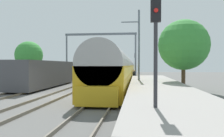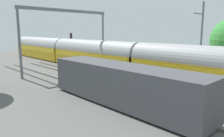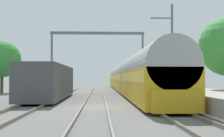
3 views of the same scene
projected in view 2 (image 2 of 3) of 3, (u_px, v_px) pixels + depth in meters
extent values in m
cube|color=#6D6558|center=(220.00, 130.00, 11.30)|extent=(0.08, 60.00, 0.16)
cube|color=gold|center=(212.00, 78.00, 18.36)|extent=(2.90, 16.00, 2.20)
cube|color=gold|center=(213.00, 71.00, 18.25)|extent=(2.93, 15.36, 0.64)
cylinder|color=#9D9D9D|center=(214.00, 63.00, 18.14)|extent=(2.84, 16.00, 2.84)
cube|color=gold|center=(93.00, 59.00, 30.07)|extent=(2.90, 16.00, 2.20)
cube|color=gold|center=(93.00, 55.00, 29.96)|extent=(2.93, 15.36, 0.64)
cylinder|color=#9D9D9D|center=(93.00, 50.00, 29.85)|extent=(2.84, 16.00, 2.84)
cube|color=gold|center=(41.00, 51.00, 41.78)|extent=(2.90, 16.00, 2.20)
cube|color=gold|center=(41.00, 48.00, 41.67)|extent=(2.93, 15.36, 0.64)
cylinder|color=#9D9D9D|center=(41.00, 45.00, 41.56)|extent=(2.84, 16.00, 2.84)
cube|color=#47474C|center=(122.00, 84.00, 15.27)|extent=(2.80, 13.00, 2.70)
cube|color=black|center=(121.00, 101.00, 15.49)|extent=(2.52, 11.96, 0.10)
cylinder|color=#313131|center=(128.00, 68.00, 27.95)|extent=(0.25, 0.25, 0.85)
cube|color=#232833|center=(128.00, 63.00, 27.82)|extent=(0.46, 0.43, 0.64)
sphere|color=tan|center=(128.00, 59.00, 27.74)|extent=(0.24, 0.24, 0.24)
cylinder|color=#2D2D33|center=(71.00, 50.00, 37.32)|extent=(0.14, 0.14, 3.93)
cube|color=black|center=(71.00, 36.00, 36.90)|extent=(0.36, 0.20, 0.90)
sphere|color=red|center=(71.00, 35.00, 36.80)|extent=(0.16, 0.16, 0.16)
cylinder|color=slate|center=(20.00, 45.00, 23.11)|extent=(0.28, 0.28, 7.50)
cylinder|color=slate|center=(103.00, 41.00, 31.14)|extent=(0.28, 0.28, 7.50)
cube|color=slate|center=(66.00, 11.00, 26.44)|extent=(12.28, 0.24, 0.36)
cylinder|color=slate|center=(201.00, 43.00, 21.15)|extent=(0.20, 0.20, 8.00)
cube|color=slate|center=(199.00, 14.00, 20.05)|extent=(1.80, 0.10, 0.10)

